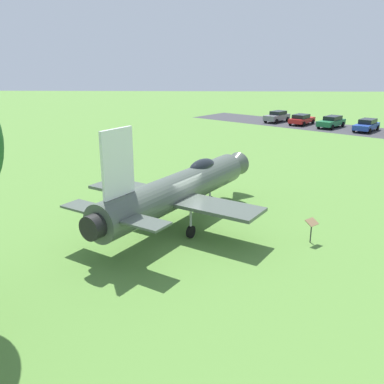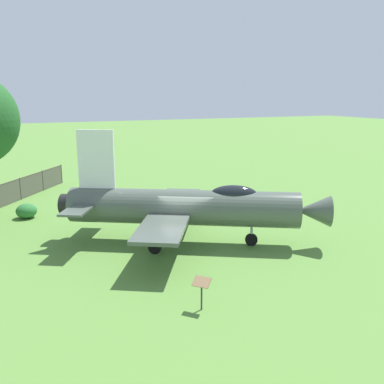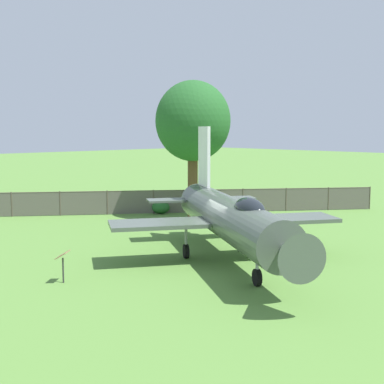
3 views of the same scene
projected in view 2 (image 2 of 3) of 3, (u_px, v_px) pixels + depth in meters
ground_plane at (183, 243)px, 21.05m from camera, size 200.00×200.00×0.00m
display_jet at (190, 207)px, 20.59m from camera, size 12.21×9.29×5.54m
shrub_by_tree at (26, 211)px, 25.23m from camera, size 1.21×1.14×0.88m
info_plaque at (202, 286)px, 14.34m from camera, size 0.69×0.71×1.14m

